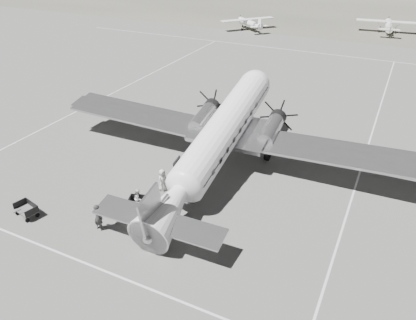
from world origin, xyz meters
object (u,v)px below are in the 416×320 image
(ground_crew, at_px, (98,217))
(passenger, at_px, (163,180))
(light_plane_right, at_px, (388,26))
(ramp_agent, at_px, (139,198))
(light_plane_left, at_px, (249,24))
(baggage_cart_far, at_px, (26,210))
(dc3_airliner, at_px, (219,139))
(baggage_cart_near, at_px, (142,205))

(ground_crew, relative_size, passenger, 1.10)
(light_plane_right, xyz_separation_m, ramp_agent, (-10.86, -68.27, -0.50))
(light_plane_left, height_order, baggage_cart_far, light_plane_left)
(dc3_airliner, xyz_separation_m, ground_crew, (-4.11, -10.11, -2.08))
(baggage_cart_far, xyz_separation_m, ramp_agent, (6.42, 4.32, 0.27))
(light_plane_left, bearing_deg, dc3_airliner, -120.68)
(ground_crew, bearing_deg, baggage_cart_far, 15.37)
(baggage_cart_near, relative_size, baggage_cart_far, 1.11)
(passenger, bearing_deg, baggage_cart_near, -164.09)
(light_plane_left, bearing_deg, light_plane_right, -29.24)
(light_plane_left, xyz_separation_m, light_plane_right, (25.16, 9.11, 0.08))
(baggage_cart_far, bearing_deg, passenger, 58.57)
(baggage_cart_far, bearing_deg, ground_crew, 24.14)
(ground_crew, height_order, ramp_agent, ground_crew)
(baggage_cart_near, distance_m, baggage_cart_far, 7.96)
(dc3_airliner, height_order, light_plane_right, dc3_airliner)
(dc3_airliner, distance_m, baggage_cart_near, 8.10)
(light_plane_left, relative_size, ramp_agent, 7.51)
(baggage_cart_far, distance_m, ramp_agent, 7.75)
(light_plane_right, relative_size, passenger, 6.72)
(baggage_cart_near, bearing_deg, passenger, 72.86)
(light_plane_left, height_order, ramp_agent, light_plane_left)
(dc3_airliner, bearing_deg, light_plane_left, 106.95)
(light_plane_left, relative_size, baggage_cart_far, 6.66)
(baggage_cart_far, xyz_separation_m, passenger, (6.83, 6.94, 0.42))
(light_plane_right, xyz_separation_m, baggage_cart_near, (-10.37, -68.62, -0.72))
(light_plane_right, bearing_deg, light_plane_left, -166.18)
(baggage_cart_near, bearing_deg, ramp_agent, 125.16)
(baggage_cart_near, height_order, baggage_cart_far, baggage_cart_near)
(light_plane_right, xyz_separation_m, baggage_cart_far, (-17.28, -72.59, -0.78))
(light_plane_left, bearing_deg, passenger, -124.57)
(light_plane_left, distance_m, light_plane_right, 26.76)
(dc3_airliner, bearing_deg, ramp_agent, -116.34)
(dc3_airliner, height_order, baggage_cart_far, dc3_airliner)
(dc3_airliner, distance_m, baggage_cart_far, 14.96)
(light_plane_left, height_order, ground_crew, light_plane_left)
(dc3_airliner, distance_m, passenger, 5.50)
(light_plane_left, height_order, passenger, light_plane_left)
(passenger, bearing_deg, dc3_airliner, -18.61)
(ground_crew, bearing_deg, light_plane_right, -95.01)
(light_plane_right, height_order, passenger, light_plane_right)
(baggage_cart_far, distance_m, ground_crew, 5.61)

